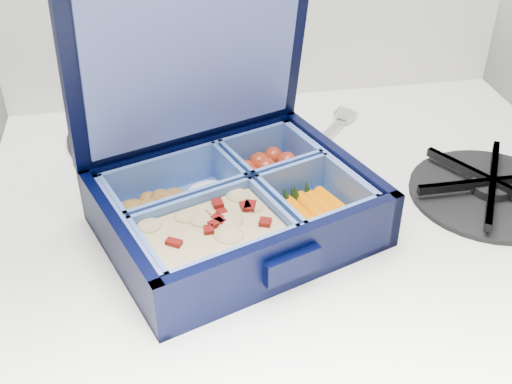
{
  "coord_description": "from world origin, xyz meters",
  "views": [
    {
      "loc": [
        0.15,
        1.16,
        1.34
      ],
      "look_at": [
        0.24,
        1.65,
        0.99
      ],
      "focal_mm": 45.0,
      "sensor_mm": 36.0,
      "label": 1
    }
  ],
  "objects": [
    {
      "name": "burner_grate_rear",
      "position": [
        0.14,
        1.84,
        0.97
      ],
      "size": [
        0.25,
        0.25,
        0.02
      ],
      "primitive_type": "cylinder",
      "rotation": [
        0.0,
        0.0,
        -0.42
      ],
      "color": "black",
      "rests_on": "stove"
    },
    {
      "name": "fork",
      "position": [
        0.33,
        1.77,
        0.96
      ],
      "size": [
        0.14,
        0.15,
        0.01
      ],
      "primitive_type": null,
      "rotation": [
        0.0,
        0.0,
        -0.7
      ],
      "color": "silver",
      "rests_on": "stove"
    },
    {
      "name": "bento_box",
      "position": [
        0.22,
        1.64,
        0.98
      ],
      "size": [
        0.29,
        0.26,
        0.06
      ],
      "primitive_type": null,
      "rotation": [
        0.0,
        0.0,
        0.35
      ],
      "color": "black",
      "rests_on": "stove"
    },
    {
      "name": "burner_grate",
      "position": [
        0.48,
        1.65,
        0.97
      ],
      "size": [
        0.16,
        0.16,
        0.02
      ],
      "primitive_type": "cylinder",
      "rotation": [
        0.0,
        0.0,
        0.0
      ],
      "color": "black",
      "rests_on": "stove"
    }
  ]
}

